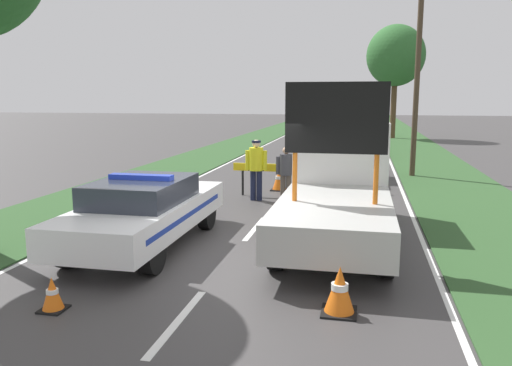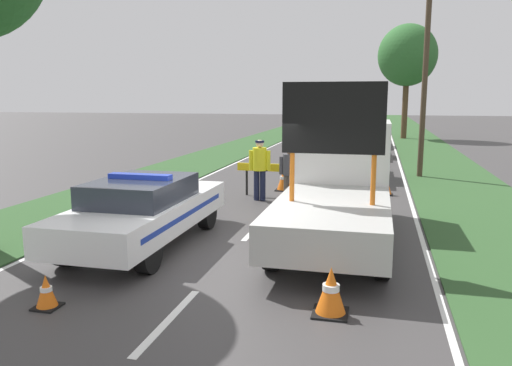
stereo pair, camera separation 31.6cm
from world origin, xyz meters
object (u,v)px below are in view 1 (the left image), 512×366
Objects in this scene: police_officer at (256,165)px; pedestrian_civilian at (286,170)px; police_car at (145,210)px; utility_pole at (418,56)px; roadside_tree_near_left at (396,56)px; traffic_cone_near_police at (52,294)px; traffic_cone_near_truck at (279,179)px; queued_car_suv_grey at (343,155)px; traffic_cone_behind_barrier at (380,184)px; traffic_cone_centre_front at (340,290)px; queued_car_wagon_maroon at (352,140)px; queued_car_sedan_silver at (354,133)px; work_truck at (339,180)px; road_barrier at (280,170)px.

police_officer is 0.90m from pedestrian_civilian.
utility_pole is at bearing 57.95° from police_car.
traffic_cone_near_police is at bearing -101.14° from roadside_tree_near_left.
police_officer is at bearing 163.63° from pedestrian_civilian.
utility_pole is (4.87, 5.64, 3.39)m from police_officer.
traffic_cone_near_truck is at bearing 74.22° from police_car.
queued_car_suv_grey is at bearing -98.48° from roadside_tree_near_left.
traffic_cone_behind_barrier is (4.80, 6.64, -0.42)m from police_car.
queued_car_wagon_maroon reaches higher than traffic_cone_centre_front.
utility_pole is (2.39, -12.05, 3.64)m from queued_car_sedan_silver.
queued_car_suv_grey is at bearing 92.20° from traffic_cone_centre_front.
police_car is at bearing 148.63° from traffic_cone_centre_front.
police_officer is 24.94m from roadside_tree_near_left.
traffic_cone_centre_front is 0.08× the size of roadside_tree_near_left.
traffic_cone_centre_front is 0.08× the size of utility_pole.
work_truck reaches higher than traffic_cone_near_police.
traffic_cone_near_police is 0.06× the size of utility_pole.
traffic_cone_near_truck is at bearing -63.35° from work_truck.
traffic_cone_near_police is 33.11m from roadside_tree_near_left.
work_truck reaches higher than queued_car_sedan_silver.
work_truck is 20.76m from queued_car_sedan_silver.
traffic_cone_centre_front is 0.16× the size of queued_car_sedan_silver.
work_truck reaches higher than queued_car_wagon_maroon.
utility_pole is (2.36, 8.71, 3.27)m from work_truck.
traffic_cone_behind_barrier is at bearing 0.24° from traffic_cone_near_truck.
utility_pole is at bearing 101.23° from queued_car_sedan_silver.
utility_pole reaches higher than road_barrier.
queued_car_suv_grey is (-0.24, 8.05, -0.36)m from work_truck.
traffic_cone_behind_barrier is 0.08× the size of roadside_tree_near_left.
queued_car_sedan_silver is (1.59, 17.81, -0.13)m from pedestrian_civilian.
police_car is at bearing -103.79° from traffic_cone_near_truck.
pedestrian_civilian is at bearing -145.24° from traffic_cone_behind_barrier.
police_officer is at bearing 78.75° from queued_car_wagon_maroon.
police_officer is 0.22× the size of roadside_tree_near_left.
road_barrier is 1.62× the size of police_officer.
utility_pole is (6.08, 13.72, 4.20)m from traffic_cone_near_police.
traffic_cone_centre_front is at bearing -75.48° from traffic_cone_near_truck.
pedestrian_civilian is (0.89, -0.12, -0.11)m from police_officer.
queued_car_sedan_silver is (-0.26, 25.01, 0.47)m from traffic_cone_centre_front.
traffic_cone_near_truck is 0.16× the size of queued_car_suv_grey.
queued_car_wagon_maroon is (2.44, 12.26, -0.25)m from police_officer.
pedestrian_civilian is 7.47m from traffic_cone_centre_front.
traffic_cone_near_police is 0.72× the size of traffic_cone_centre_front.
pedestrian_civilian reaches higher than traffic_cone_behind_barrier.
road_barrier is 5.86× the size of traffic_cone_near_police.
pedestrian_civilian is 0.18× the size of utility_pole.
police_car is 6.84m from traffic_cone_near_truck.
road_barrier is 17.11m from queued_car_sedan_silver.
traffic_cone_near_police is (0.03, -3.18, -0.50)m from police_car.
utility_pole reaches higher than queued_car_suv_grey.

